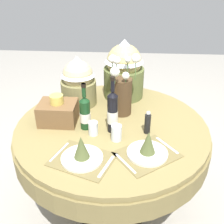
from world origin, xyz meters
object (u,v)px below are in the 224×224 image
tumbler_near_right (93,128)px  dining_table (112,139)px  gift_tub_back_centre (124,67)px  place_setting_left (82,153)px  wine_bottle_centre (85,112)px  pepper_mill (148,123)px  gift_tub_back_left (78,79)px  wine_bottle_left (113,112)px  woven_basket_side_left (58,112)px  place_setting_right (148,148)px  tumbler_near_left (116,133)px  flower_vase (122,91)px

tumbler_near_right → dining_table: bearing=48.8°
dining_table → gift_tub_back_centre: (0.07, 0.46, 0.37)m
place_setting_left → wine_bottle_centre: wine_bottle_centre is taller
place_setting_left → tumbler_near_right: (0.03, 0.26, -0.00)m
dining_table → pepper_mill: size_ratio=8.25×
gift_tub_back_left → gift_tub_back_centre: bearing=24.8°
dining_table → place_setting_left: size_ratio=3.29×
wine_bottle_left → gift_tub_back_left: size_ratio=1.01×
tumbler_near_right → gift_tub_back_centre: (0.18, 0.58, 0.20)m
tumbler_near_right → woven_basket_side_left: bearing=152.2°
dining_table → woven_basket_side_left: 0.42m
gift_tub_back_left → gift_tub_back_centre: 0.38m
dining_table → place_setting_left: (-0.14, -0.38, 0.17)m
dining_table → place_setting_right: bearing=-53.8°
dining_table → pepper_mill: pepper_mill is taller
tumbler_near_left → woven_basket_side_left: 0.45m
place_setting_left → flower_vase: 0.60m
wine_bottle_centre → tumbler_near_left: bearing=-30.1°
wine_bottle_centre → pepper_mill: bearing=-4.4°
wine_bottle_centre → gift_tub_back_centre: (0.24, 0.51, 0.13)m
place_setting_right → gift_tub_back_centre: gift_tub_back_centre is taller
place_setting_right → gift_tub_back_left: gift_tub_back_left is taller
tumbler_near_right → woven_basket_side_left: size_ratio=0.36×
wine_bottle_left → gift_tub_back_left: bearing=127.5°
tumbler_near_right → gift_tub_back_left: 0.48m
tumbler_near_left → woven_basket_side_left: (-0.41, 0.19, 0.03)m
place_setting_right → wine_bottle_centre: bearing=147.0°
wine_bottle_left → gift_tub_back_centre: gift_tub_back_centre is taller
place_setting_left → tumbler_near_left: (0.18, 0.21, 0.01)m
gift_tub_back_centre → woven_basket_side_left: bearing=-134.4°
pepper_mill → woven_basket_side_left: bearing=171.2°
place_setting_right → gift_tub_back_centre: bearing=102.0°
place_setting_left → pepper_mill: pepper_mill is taller
tumbler_near_left → gift_tub_back_centre: size_ratio=0.22×
wine_bottle_left → gift_tub_back_left: 0.47m
tumbler_near_right → pepper_mill: (0.35, 0.04, 0.03)m
dining_table → tumbler_near_left: size_ratio=12.79×
flower_vase → wine_bottle_left: flower_vase is taller
flower_vase → place_setting_right: bearing=-70.7°
tumbler_near_right → woven_basket_side_left: 0.30m
gift_tub_back_centre → flower_vase: bearing=-90.7°
dining_table → place_setting_left: bearing=-110.3°
dining_table → pepper_mill: (0.24, -0.08, 0.20)m
place_setting_right → wine_bottle_left: 0.34m
gift_tub_back_left → woven_basket_side_left: size_ratio=1.51×
place_setting_right → tumbler_near_right: (-0.34, 0.19, -0.00)m
tumbler_near_right → gift_tub_back_left: bearing=111.1°
tumbler_near_left → gift_tub_back_centre: gift_tub_back_centre is taller
dining_table → flower_vase: 0.35m
place_setting_left → wine_bottle_left: wine_bottle_left is taller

